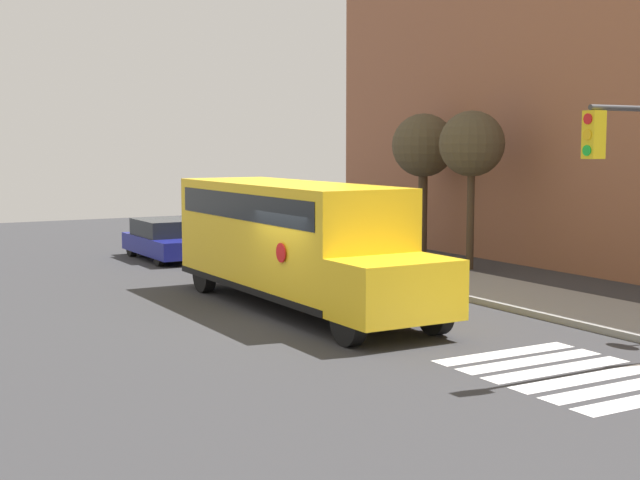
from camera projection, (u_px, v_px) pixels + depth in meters
name	position (u px, v px, depth m)	size (l,w,h in m)	color
ground_plane	(299.00, 322.00, 20.26)	(60.00, 60.00, 0.00)	#333335
sidewalk_strip	(516.00, 295.00, 23.46)	(44.00, 3.00, 0.15)	gray
crosswalk_stripes	(572.00, 374.00, 15.70)	(4.00, 3.20, 0.01)	white
school_bus	(293.00, 236.00, 21.99)	(9.63, 2.57, 3.07)	yellow
parked_car	(167.00, 240.00, 31.23)	(4.47, 1.90, 1.39)	navy
tree_near_sidewalk	(423.00, 147.00, 31.62)	(2.25, 2.25, 5.11)	#423323
tree_far_sidewalk	(472.00, 145.00, 28.41)	(2.11, 2.11, 5.10)	#423323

